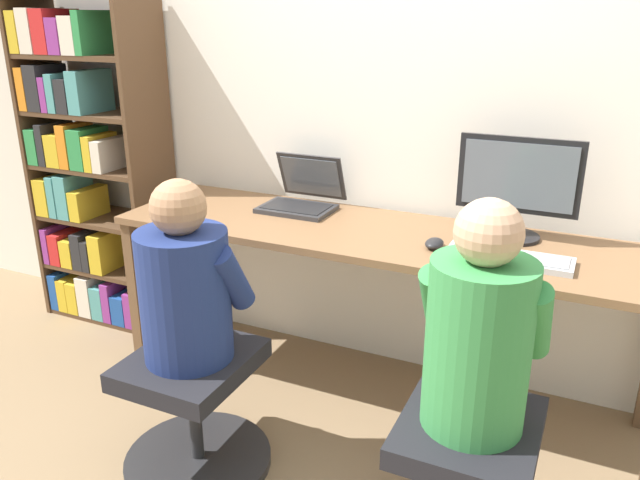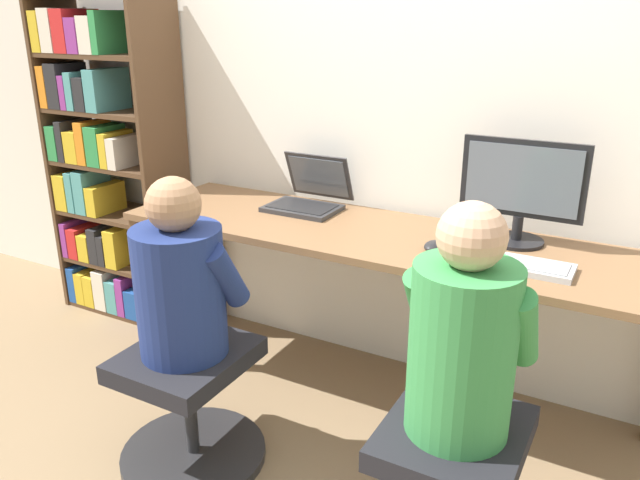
% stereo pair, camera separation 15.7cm
% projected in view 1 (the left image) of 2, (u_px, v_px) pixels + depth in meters
% --- Properties ---
extents(ground_plane, '(14.00, 14.00, 0.00)m').
position_uv_depth(ground_plane, '(348.00, 435.00, 2.54)').
color(ground_plane, '#846B4C').
extents(wall_back, '(10.00, 0.05, 2.60)m').
position_uv_depth(wall_back, '(413.00, 91.00, 2.67)').
color(wall_back, white).
rests_on(wall_back, ground_plane).
extents(desk, '(2.23, 0.61, 0.78)m').
position_uv_depth(desk, '(379.00, 249.00, 2.56)').
color(desk, brown).
rests_on(desk, ground_plane).
extents(desktop_monitor, '(0.46, 0.21, 0.40)m').
position_uv_depth(desktop_monitor, '(518.00, 187.00, 2.39)').
color(desktop_monitor, black).
rests_on(desktop_monitor, desk).
extents(laptop, '(0.32, 0.32, 0.23)m').
position_uv_depth(laptop, '(302.00, 198.00, 2.82)').
color(laptop, '#2D2D30').
rests_on(laptop, desk).
extents(keyboard, '(0.44, 0.15, 0.03)m').
position_uv_depth(keyboard, '(509.00, 258.00, 2.22)').
color(keyboard, '#B2B2B7').
rests_on(keyboard, desk).
extents(computer_mouse_by_keyboard, '(0.07, 0.10, 0.04)m').
position_uv_depth(computer_mouse_by_keyboard, '(434.00, 243.00, 2.35)').
color(computer_mouse_by_keyboard, black).
rests_on(computer_mouse_by_keyboard, desk).
extents(office_chair_right, '(0.55, 0.55, 0.47)m').
position_uv_depth(office_chair_right, '(195.00, 409.00, 2.29)').
color(office_chair_right, '#262628').
rests_on(office_chair_right, ground_plane).
extents(person_at_monitor, '(0.37, 0.33, 0.69)m').
position_uv_depth(person_at_monitor, '(479.00, 331.00, 1.76)').
color(person_at_monitor, '#388C47').
rests_on(person_at_monitor, office_chair_left).
extents(person_at_laptop, '(0.38, 0.33, 0.65)m').
position_uv_depth(person_at_laptop, '(185.00, 284.00, 2.13)').
color(person_at_laptop, navy).
rests_on(person_at_laptop, office_chair_right).
extents(bookshelf, '(0.73, 0.34, 1.71)m').
position_uv_depth(bookshelf, '(87.00, 173.00, 3.30)').
color(bookshelf, '#513823').
rests_on(bookshelf, ground_plane).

